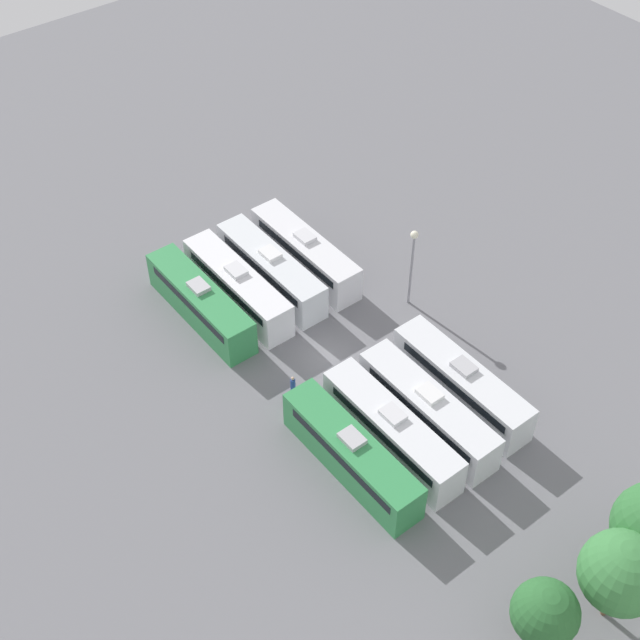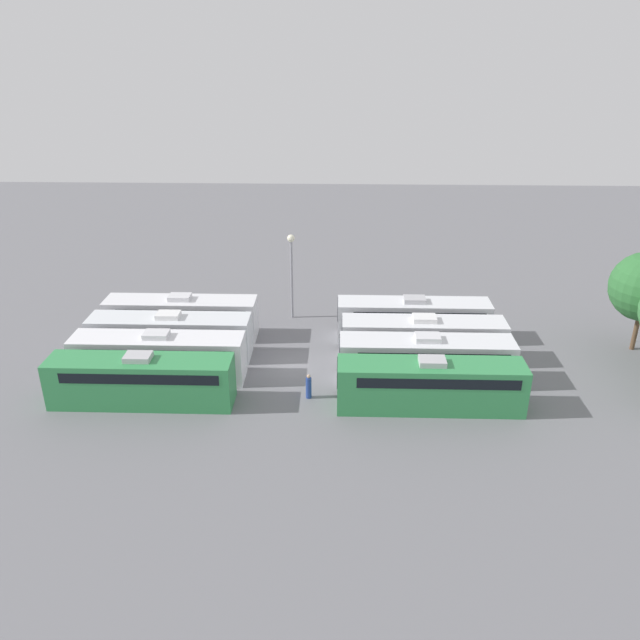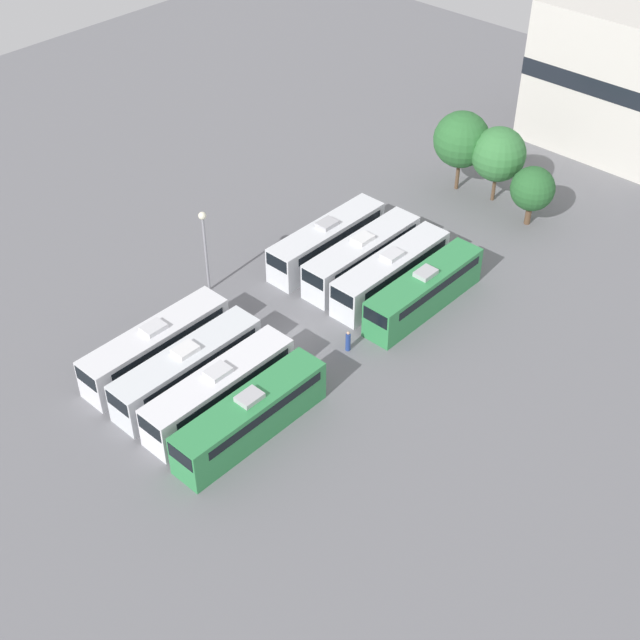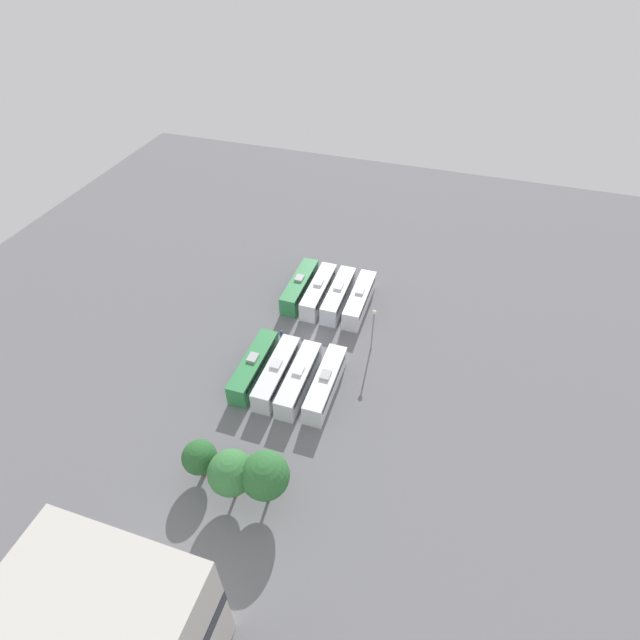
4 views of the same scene
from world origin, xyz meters
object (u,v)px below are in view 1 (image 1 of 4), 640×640
Objects in this scene: bus_1 at (271,269)px; bus_3 at (201,302)px; bus_7 at (352,454)px; light_pole at (413,255)px; bus_0 at (305,252)px; bus_4 at (462,382)px; bus_2 at (238,286)px; worker_person at (293,386)px; bus_5 at (428,409)px; tree_1 at (622,573)px; bus_6 at (392,430)px; tree_2 at (545,613)px.

bus_3 is at bearing -2.11° from bus_1.
bus_7 is 1.62× the size of light_pole.
bus_0 is 17.51m from bus_4.
bus_2 is 6.86× the size of worker_person.
bus_5 is 6.86× the size of worker_person.
bus_1 reaches higher than worker_person.
bus_4 is (-9.75, 17.76, 0.00)m from bus_3.
tree_1 is (8.48, 25.96, -0.32)m from light_pole.
light_pole is (-7.14, -9.74, 3.16)m from bus_5.
bus_7 is at bearing 35.06° from light_pole.
bus_7 is at bearing -73.23° from tree_1.
tree_1 reaches higher than bus_5.
tree_1 is (1.35, 34.06, 2.85)m from bus_1.
bus_1 is 17.86m from bus_4.
bus_0 and bus_2 have the same top height.
bus_0 is 1.00× the size of bus_1.
bus_7 is at bearing -2.43° from bus_6.
bus_1 is at bearing -90.03° from bus_5.
tree_1 is at bearing 85.29° from bus_5.
bus_1 is 17.94m from bus_6.
bus_1 is at bearing -109.82° from bus_7.
bus_5 is 1.00× the size of bus_7.
light_pole is at bearing 148.23° from bus_3.
bus_7 is at bearing -2.72° from bus_5.
light_pole is 1.33× the size of tree_2.
bus_4 is at bearing 68.54° from light_pole.
tree_2 is (5.72, 32.83, 1.72)m from bus_1.
tree_1 is at bearing 71.91° from light_pole.
bus_3 is 16.14m from light_pole.
worker_person is at bearing 77.31° from bus_2.
bus_1 and bus_4 have the same top height.
light_pole reaches higher than tree_2.
bus_3 is 18.21m from bus_6.
bus_0 is 18.78m from bus_6.
light_pole is (-3.81, 8.08, 3.16)m from bus_0.
light_pole reaches higher than bus_2.
bus_7 is at bearing 83.04° from worker_person.
bus_6 is 1.62× the size of light_pole.
bus_0 is at bearing -118.84° from bus_7.
bus_3 is 1.00× the size of bus_5.
worker_person is at bearing -80.41° from tree_1.
tree_2 is at bearing 85.53° from bus_2.
tree_1 reaches higher than bus_3.
bus_4 is 9.75m from bus_7.
light_pole is at bearing -126.25° from bus_5.
light_pole reaches higher than worker_person.
bus_7 is at bearing 70.18° from bus_1.
bus_6 is at bearing 177.57° from bus_7.
bus_0 and bus_4 have the same top height.
bus_5 is at bearing -94.71° from tree_1.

